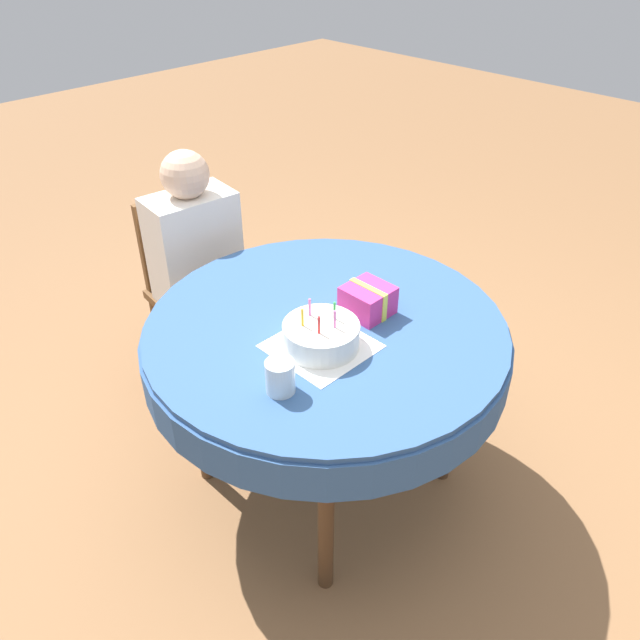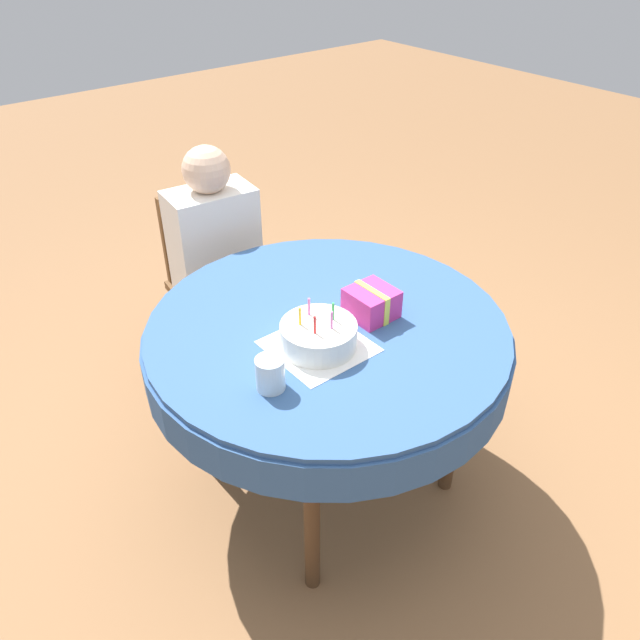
{
  "view_description": "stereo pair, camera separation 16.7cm",
  "coord_description": "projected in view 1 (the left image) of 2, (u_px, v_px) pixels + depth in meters",
  "views": [
    {
      "loc": [
        -1.18,
        -1.16,
        1.89
      ],
      "look_at": [
        -0.05,
        -0.02,
        0.78
      ],
      "focal_mm": 35.0,
      "sensor_mm": 36.0,
      "label": 1
    },
    {
      "loc": [
        -1.06,
        -1.27,
        1.89
      ],
      "look_at": [
        -0.05,
        -0.02,
        0.78
      ],
      "focal_mm": 35.0,
      "sensor_mm": 36.0,
      "label": 2
    }
  ],
  "objects": [
    {
      "name": "ground_plane",
      "position": [
        325.0,
        475.0,
        2.44
      ],
      "size": [
        12.0,
        12.0,
        0.0
      ],
      "primitive_type": "plane",
      "color": "#8C603D"
    },
    {
      "name": "dining_table",
      "position": [
        326.0,
        344.0,
        2.07
      ],
      "size": [
        1.2,
        1.2,
        0.73
      ],
      "color": "#335689",
      "rests_on": "ground_plane"
    },
    {
      "name": "chair",
      "position": [
        193.0,
        284.0,
        2.75
      ],
      "size": [
        0.41,
        0.41,
        0.83
      ],
      "rotation": [
        0.0,
        0.0,
        -0.11
      ],
      "color": "brown",
      "rests_on": "ground_plane"
    },
    {
      "name": "person",
      "position": [
        197.0,
        253.0,
        2.59
      ],
      "size": [
        0.37,
        0.33,
        1.07
      ],
      "rotation": [
        0.0,
        0.0,
        -0.11
      ],
      "color": "#DBB293",
      "rests_on": "ground_plane"
    },
    {
      "name": "napkin",
      "position": [
        321.0,
        346.0,
        1.92
      ],
      "size": [
        0.29,
        0.29,
        0.0
      ],
      "color": "white",
      "rests_on": "dining_table"
    },
    {
      "name": "birthday_cake",
      "position": [
        321.0,
        335.0,
        1.9
      ],
      "size": [
        0.24,
        0.24,
        0.14
      ],
      "color": "white",
      "rests_on": "dining_table"
    },
    {
      "name": "drinking_glass",
      "position": [
        280.0,
        377.0,
        1.73
      ],
      "size": [
        0.08,
        0.08,
        0.1
      ],
      "color": "silver",
      "rests_on": "dining_table"
    },
    {
      "name": "gift_box",
      "position": [
        368.0,
        300.0,
        2.05
      ],
      "size": [
        0.14,
        0.15,
        0.1
      ],
      "color": "#D13384",
      "rests_on": "dining_table"
    }
  ]
}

